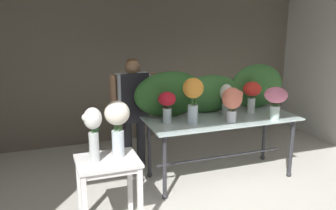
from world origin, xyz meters
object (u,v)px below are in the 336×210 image
(display_table_glass, at_px, (221,127))
(vase_ivory_hydrangea, at_px, (226,97))
(side_table_white, at_px, (108,171))
(vase_sunset_dahlias, at_px, (193,95))
(vase_coral_snapdragons, at_px, (232,101))
(vase_scarlet_stock, at_px, (252,93))
(vase_rosy_anemones, at_px, (276,98))
(vase_cream_lisianthus_tall, at_px, (117,122))
(florist, at_px, (134,103))
(vase_crimson_peonies, at_px, (167,104))
(vase_white_roses_tall, at_px, (93,130))

(display_table_glass, xyz_separation_m, vase_ivory_hydrangea, (0.13, 0.12, 0.37))
(side_table_white, height_order, vase_sunset_dahlias, vase_sunset_dahlias)
(vase_coral_snapdragons, height_order, vase_scarlet_stock, vase_coral_snapdragons)
(vase_rosy_anemones, xyz_separation_m, vase_cream_lisianthus_tall, (-2.11, -0.34, 0.00))
(vase_cream_lisianthus_tall, bearing_deg, florist, 68.98)
(vase_scarlet_stock, relative_size, vase_crimson_peonies, 1.09)
(vase_rosy_anemones, relative_size, vase_cream_lisianthus_tall, 0.74)
(display_table_glass, xyz_separation_m, vase_scarlet_stock, (0.49, 0.07, 0.42))
(vase_white_roses_tall, bearing_deg, vase_rosy_anemones, 9.41)
(vase_ivory_hydrangea, xyz_separation_m, vase_cream_lisianthus_tall, (-1.63, -0.76, 0.04))
(vase_white_roses_tall, bearing_deg, vase_ivory_hydrangea, 23.36)
(display_table_glass, relative_size, vase_white_roses_tall, 3.64)
(vase_crimson_peonies, bearing_deg, vase_cream_lisianthus_tall, -138.76)
(vase_coral_snapdragons, distance_m, vase_white_roses_tall, 1.85)
(florist, relative_size, vase_coral_snapdragons, 3.56)
(florist, distance_m, vase_rosy_anemones, 1.87)
(vase_cream_lisianthus_tall, bearing_deg, vase_ivory_hydrangea, 24.99)
(display_table_glass, distance_m, side_table_white, 1.77)
(florist, xyz_separation_m, vase_ivory_hydrangea, (1.15, -0.50, 0.10))
(vase_sunset_dahlias, relative_size, vase_crimson_peonies, 1.46)
(vase_white_roses_tall, bearing_deg, display_table_glass, 21.42)
(vase_scarlet_stock, bearing_deg, florist, 159.79)
(vase_sunset_dahlias, distance_m, vase_white_roses_tall, 1.43)
(florist, bearing_deg, vase_scarlet_stock, -20.21)
(display_table_glass, xyz_separation_m, side_table_white, (-1.63, -0.69, -0.07))
(vase_crimson_peonies, bearing_deg, florist, 114.34)
(vase_crimson_peonies, height_order, vase_white_roses_tall, vase_white_roses_tall)
(vase_sunset_dahlias, distance_m, vase_rosy_anemones, 1.08)
(florist, height_order, vase_ivory_hydrangea, florist)
(vase_sunset_dahlias, height_order, vase_crimson_peonies, vase_sunset_dahlias)
(vase_coral_snapdragons, xyz_separation_m, vase_ivory_hydrangea, (0.10, 0.34, -0.03))
(vase_cream_lisianthus_tall, bearing_deg, vase_white_roses_tall, -168.17)
(florist, distance_m, vase_crimson_peonies, 0.67)
(vase_coral_snapdragons, bearing_deg, side_table_white, -164.02)
(display_table_glass, distance_m, vase_cream_lisianthus_tall, 1.69)
(vase_ivory_hydrangea, relative_size, vase_crimson_peonies, 1.05)
(vase_coral_snapdragons, relative_size, vase_sunset_dahlias, 0.77)
(florist, relative_size, vase_sunset_dahlias, 2.75)
(vase_sunset_dahlias, xyz_separation_m, vase_cream_lisianthus_tall, (-1.05, -0.53, -0.08))
(display_table_glass, distance_m, vase_ivory_hydrangea, 0.41)
(display_table_glass, distance_m, vase_white_roses_tall, 1.93)
(side_table_white, xyz_separation_m, florist, (0.61, 1.32, 0.34))
(vase_crimson_peonies, distance_m, vase_white_roses_tall, 1.24)
(vase_coral_snapdragons, relative_size, vase_crimson_peonies, 1.12)
(florist, bearing_deg, vase_white_roses_tall, -119.22)
(display_table_glass, height_order, florist, florist)
(vase_sunset_dahlias, height_order, vase_rosy_anemones, vase_sunset_dahlias)
(display_table_glass, height_order, vase_ivory_hydrangea, vase_ivory_hydrangea)
(vase_ivory_hydrangea, bearing_deg, display_table_glass, -135.36)
(side_table_white, bearing_deg, vase_cream_lisianthus_tall, 22.63)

